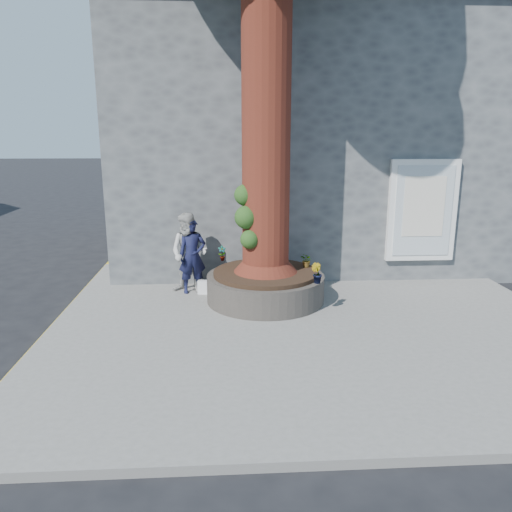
{
  "coord_description": "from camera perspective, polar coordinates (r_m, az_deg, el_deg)",
  "views": [
    {
      "loc": [
        0.05,
        -7.35,
        3.36
      ],
      "look_at": [
        0.56,
        1.1,
        1.25
      ],
      "focal_mm": 35.0,
      "sensor_mm": 36.0,
      "label": 1
    }
  ],
  "objects": [
    {
      "name": "pavement",
      "position": [
        9.1,
        6.01,
        -7.36
      ],
      "size": [
        9.0,
        8.0,
        0.12
      ],
      "primitive_type": "cube",
      "color": "slate",
      "rests_on": "ground"
    },
    {
      "name": "woman",
      "position": [
        10.27,
        -7.63,
        0.3
      ],
      "size": [
        0.98,
        0.89,
        1.66
      ],
      "primitive_type": "imported",
      "rotation": [
        0.0,
        0.0,
        -0.38
      ],
      "color": "#B4B2AC",
      "rests_on": "pavement"
    },
    {
      "name": "plant_c",
      "position": [
        10.53,
        1.02,
        0.37
      ],
      "size": [
        0.25,
        0.25,
        0.32
      ],
      "primitive_type": "imported",
      "rotation": [
        0.0,
        0.0,
        3.79
      ],
      "color": "gray",
      "rests_on": "planter"
    },
    {
      "name": "plant_a",
      "position": [
        10.5,
        -3.89,
        0.3
      ],
      "size": [
        0.18,
        0.14,
        0.32
      ],
      "primitive_type": "imported",
      "rotation": [
        0.0,
        0.0,
        0.14
      ],
      "color": "gray",
      "rests_on": "planter"
    },
    {
      "name": "stone_shop",
      "position": [
        14.76,
        6.28,
        13.14
      ],
      "size": [
        10.3,
        8.3,
        6.3
      ],
      "color": "#4C4F51",
      "rests_on": "ground"
    },
    {
      "name": "man",
      "position": [
        10.28,
        -7.29,
        -0.01
      ],
      "size": [
        0.63,
        0.48,
        1.55
      ],
      "primitive_type": "imported",
      "rotation": [
        0.0,
        0.0,
        0.22
      ],
      "color": "#121534",
      "rests_on": "pavement"
    },
    {
      "name": "plant_d",
      "position": [
        10.04,
        5.84,
        -0.51
      ],
      "size": [
        0.32,
        0.33,
        0.28
      ],
      "primitive_type": "imported",
      "rotation": [
        0.0,
        0.0,
        5.27
      ],
      "color": "gray",
      "rests_on": "planter"
    },
    {
      "name": "plant_b",
      "position": [
        9.0,
        6.94,
        -1.97
      ],
      "size": [
        0.28,
        0.28,
        0.37
      ],
      "primitive_type": "imported",
      "rotation": [
        0.0,
        0.0,
        2.35
      ],
      "color": "gray",
      "rests_on": "planter"
    },
    {
      "name": "shopping_bag",
      "position": [
        10.33,
        -6.1,
        -3.56
      ],
      "size": [
        0.22,
        0.15,
        0.28
      ],
      "primitive_type": "cube",
      "rotation": [
        0.0,
        0.0,
        -0.15
      ],
      "color": "white",
      "rests_on": "pavement"
    },
    {
      "name": "yellow_line",
      "position": [
        9.52,
        -22.4,
        -7.77
      ],
      "size": [
        0.1,
        30.0,
        0.01
      ],
      "primitive_type": "cube",
      "color": "yellow",
      "rests_on": "ground"
    },
    {
      "name": "planter",
      "position": [
        9.84,
        1.09,
        -3.45
      ],
      "size": [
        2.3,
        2.3,
        0.6
      ],
      "color": "black",
      "rests_on": "pavement"
    },
    {
      "name": "ground",
      "position": [
        8.09,
        -3.54,
        -10.6
      ],
      "size": [
        120.0,
        120.0,
        0.0
      ],
      "primitive_type": "plane",
      "color": "black",
      "rests_on": "ground"
    }
  ]
}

